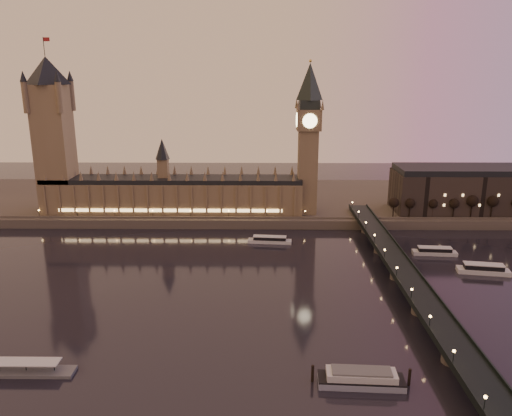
{
  "coord_description": "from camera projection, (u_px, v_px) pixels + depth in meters",
  "views": [
    {
      "loc": [
        22.36,
        -218.46,
        103.08
      ],
      "look_at": [
        19.41,
        35.0,
        32.96
      ],
      "focal_mm": 35.0,
      "sensor_mm": 36.0,
      "label": 1
    }
  ],
  "objects": [
    {
      "name": "westminster_bridge",
      "position": [
        408.0,
        284.0,
        235.77
      ],
      "size": [
        13.2,
        260.0,
        15.3
      ],
      "color": "black",
      "rests_on": "ground"
    },
    {
      "name": "cruise_boat_a",
      "position": [
        270.0,
        240.0,
        308.3
      ],
      "size": [
        27.28,
        8.15,
        4.3
      ],
      "rotation": [
        0.0,
        0.0,
        -0.09
      ],
      "color": "silver",
      "rests_on": "ground"
    },
    {
      "name": "city_block",
      "position": [
        503.0,
        187.0,
        356.34
      ],
      "size": [
        155.0,
        45.0,
        34.0
      ],
      "color": "black",
      "rests_on": "ground"
    },
    {
      "name": "cruise_boat_c",
      "position": [
        483.0,
        269.0,
        261.87
      ],
      "size": [
        27.08,
        11.26,
        5.26
      ],
      "rotation": [
        0.0,
        0.0,
        -0.16
      ],
      "color": "silver",
      "rests_on": "ground"
    },
    {
      "name": "far_embankment",
      "position": [
        271.0,
        201.0,
        396.15
      ],
      "size": [
        560.0,
        130.0,
        6.0
      ],
      "primitive_type": "cube",
      "color": "#423D35",
      "rests_on": "ground"
    },
    {
      "name": "bare_tree_3",
      "position": [
        454.0,
        203.0,
        337.27
      ],
      "size": [
        6.74,
        6.74,
        13.7
      ],
      "color": "black",
      "rests_on": "ground"
    },
    {
      "name": "big_ben",
      "position": [
        309.0,
        130.0,
        337.22
      ],
      "size": [
        17.68,
        17.68,
        104.0
      ],
      "color": "brown",
      "rests_on": "ground"
    },
    {
      "name": "victoria_tower",
      "position": [
        53.0,
        127.0,
        338.69
      ],
      "size": [
        31.68,
        31.68,
        118.0
      ],
      "color": "brown",
      "rests_on": "ground"
    },
    {
      "name": "bare_tree_4",
      "position": [
        474.0,
        203.0,
        337.12
      ],
      "size": [
        6.74,
        6.74,
        13.7
      ],
      "color": "black",
      "rests_on": "ground"
    },
    {
      "name": "palace_of_westminster",
      "position": [
        173.0,
        191.0,
        349.54
      ],
      "size": [
        180.0,
        26.62,
        52.0
      ],
      "color": "brown",
      "rests_on": "ground"
    },
    {
      "name": "pontoon_pier",
      "position": [
        14.0,
        370.0,
        175.52
      ],
      "size": [
        41.92,
        6.99,
        11.18
      ],
      "color": "#595B5E",
      "rests_on": "ground"
    },
    {
      "name": "cruise_boat_b",
      "position": [
        435.0,
        251.0,
        288.43
      ],
      "size": [
        25.32,
        8.17,
        4.6
      ],
      "rotation": [
        0.0,
        0.0,
        -0.08
      ],
      "color": "silver",
      "rests_on": "ground"
    },
    {
      "name": "bare_tree_0",
      "position": [
        392.0,
        203.0,
        337.74
      ],
      "size": [
        6.74,
        6.74,
        13.7
      ],
      "color": "black",
      "rests_on": "ground"
    },
    {
      "name": "bare_tree_5",
      "position": [
        495.0,
        203.0,
        336.96
      ],
      "size": [
        6.74,
        6.74,
        13.7
      ],
      "color": "black",
      "rests_on": "ground"
    },
    {
      "name": "bare_tree_2",
      "position": [
        433.0,
        203.0,
        337.43
      ],
      "size": [
        6.74,
        6.74,
        13.7
      ],
      "color": "black",
      "rests_on": "ground"
    },
    {
      "name": "ground",
      "position": [
        215.0,
        294.0,
        238.27
      ],
      "size": [
        700.0,
        700.0,
        0.0
      ],
      "primitive_type": "plane",
      "color": "black",
      "rests_on": "ground"
    },
    {
      "name": "bare_tree_1",
      "position": [
        413.0,
        203.0,
        337.58
      ],
      "size": [
        6.74,
        6.74,
        13.7
      ],
      "color": "black",
      "rests_on": "ground"
    },
    {
      "name": "moored_barge",
      "position": [
        361.0,
        378.0,
        168.53
      ],
      "size": [
        33.54,
        9.67,
        6.16
      ],
      "rotation": [
        0.0,
        0.0,
        -0.05
      ],
      "color": "#838CA6",
      "rests_on": "ground"
    }
  ]
}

